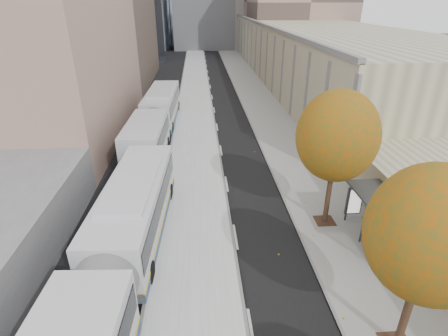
{
  "coord_description": "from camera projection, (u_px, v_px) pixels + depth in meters",
  "views": [
    {
      "loc": [
        -3.39,
        -3.25,
        11.55
      ],
      "look_at": [
        -2.02,
        15.39,
        2.5
      ],
      "focal_mm": 28.0,
      "sensor_mm": 36.0,
      "label": 1
    }
  ],
  "objects": [
    {
      "name": "building_tan",
      "position": [
        299.0,
        44.0,
        64.91
      ],
      "size": [
        18.0,
        92.0,
        8.0
      ],
      "primitive_type": "cube",
      "color": "gray",
      "rests_on": "ground"
    },
    {
      "name": "distant_car",
      "position": [
        169.0,
        89.0,
        46.65
      ],
      "size": [
        2.22,
        4.29,
        1.4
      ],
      "primitive_type": "imported",
      "rotation": [
        0.0,
        0.0,
        -0.15
      ],
      "color": "silver",
      "rests_on": "ground"
    },
    {
      "name": "tree_c",
      "position": [
        337.0,
        136.0,
        17.8
      ],
      "size": [
        4.2,
        4.2,
        7.28
      ],
      "color": "#332314",
      "rests_on": "sidewalk"
    },
    {
      "name": "tree_b",
      "position": [
        431.0,
        235.0,
        10.71
      ],
      "size": [
        4.0,
        4.0,
        6.97
      ],
      "color": "#332314",
      "rests_on": "sidewalk"
    },
    {
      "name": "sidewalk",
      "position": [
        265.0,
        111.0,
        39.85
      ],
      "size": [
        4.75,
        150.0,
        0.08
      ],
      "primitive_type": "cube",
      "color": "gray",
      "rests_on": "ground"
    },
    {
      "name": "bus_platform",
      "position": [
        195.0,
        112.0,
        39.31
      ],
      "size": [
        4.25,
        150.0,
        0.15
      ],
      "primitive_type": "cube",
      "color": "#B3B3B3",
      "rests_on": "ground"
    },
    {
      "name": "bus_near",
      "position": [
        115.0,
        261.0,
        14.55
      ],
      "size": [
        3.74,
        18.81,
        3.12
      ],
      "rotation": [
        0.0,
        0.0,
        -0.06
      ],
      "color": "silver",
      "rests_on": "ground"
    },
    {
      "name": "bus_far",
      "position": [
        156.0,
        117.0,
        32.26
      ],
      "size": [
        3.43,
        18.91,
        3.14
      ],
      "rotation": [
        0.0,
        0.0,
        -0.04
      ],
      "color": "silver",
      "rests_on": "ground"
    },
    {
      "name": "bus_shelter",
      "position": [
        384.0,
        207.0,
        17.44
      ],
      "size": [
        1.9,
        4.4,
        2.53
      ],
      "color": "#383A3F",
      "rests_on": "sidewalk"
    }
  ]
}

